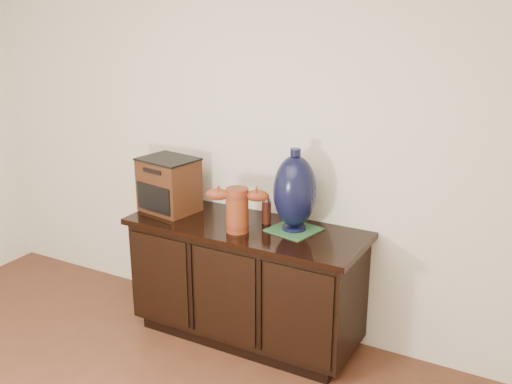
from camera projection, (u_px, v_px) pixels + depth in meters
The scene contains 6 objects.
sideboard at pixel (246, 281), 3.68m from camera, with size 1.46×0.56×0.75m.
terracotta_vessel at pixel (237, 207), 3.44m from camera, with size 0.36×0.20×0.26m.
tv_radio at pixel (169, 185), 3.78m from camera, with size 0.38×0.33×0.34m.
green_mat at pixel (294, 230), 3.50m from camera, with size 0.26×0.26×0.01m, color #285A32.
lamp_base at pixel (295, 192), 3.42m from camera, with size 0.30×0.30×0.48m.
spray_can at pixel (266, 211), 3.58m from camera, with size 0.06×0.06×0.16m.
Camera 1 is at (1.66, -0.67, 2.05)m, focal length 42.00 mm.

